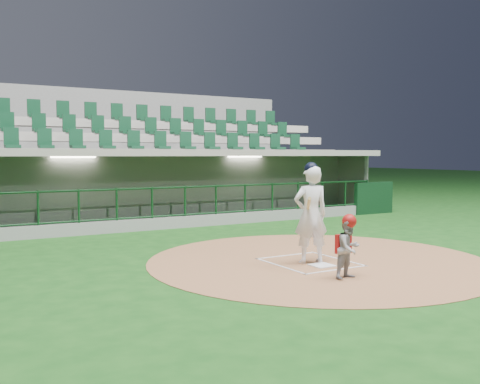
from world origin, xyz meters
name	(u,v)px	position (x,y,z in m)	size (l,w,h in m)	color
ground	(301,260)	(0.00, 0.00, 0.00)	(120.00, 120.00, 0.00)	#124012
dirt_circle	(318,260)	(0.30, -0.20, 0.01)	(7.20, 7.20, 0.01)	brown
home_plate	(322,265)	(0.00, -0.70, 0.02)	(0.43, 0.43, 0.02)	white
batter_box_chalk	(310,262)	(0.00, -0.30, 0.02)	(1.55, 1.80, 0.01)	silver
dugout_structure	(166,193)	(0.13, 7.83, 0.96)	(16.40, 3.70, 3.00)	gray
seating_deck	(132,176)	(0.00, 10.91, 1.42)	(17.00, 6.72, 5.15)	gray
batter	(311,213)	(-0.02, -0.34, 1.04)	(0.95, 0.97, 2.08)	white
catcher	(349,246)	(-0.27, -1.78, 0.59)	(0.59, 0.50, 1.17)	#96969B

